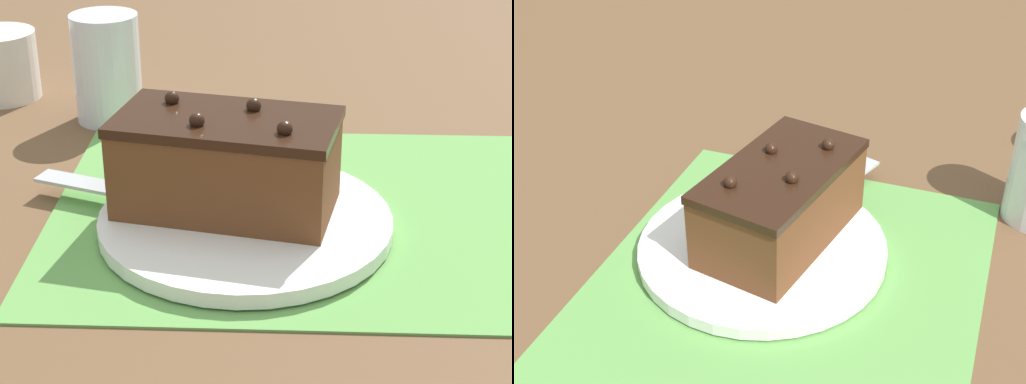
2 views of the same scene
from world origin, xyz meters
TOP-DOWN VIEW (x-y plane):
  - ground_plane at (0.00, 0.00)m, footprint 3.00×3.00m
  - placemat_woven at (0.00, 0.00)m, footprint 0.46×0.34m
  - cake_plate at (0.07, 0.03)m, footprint 0.23×0.23m
  - chocolate_cake at (0.08, 0.02)m, footprint 0.19×0.13m
  - serving_knife at (0.10, 0.03)m, footprint 0.23×0.10m
  - drinking_glass at (0.22, -0.21)m, footprint 0.07×0.07m

SIDE VIEW (x-z plane):
  - ground_plane at x=0.00m, z-range 0.00..0.00m
  - placemat_woven at x=0.00m, z-range 0.00..0.00m
  - cake_plate at x=0.07m, z-range 0.00..0.02m
  - serving_knife at x=0.10m, z-range 0.01..0.03m
  - chocolate_cake at x=0.08m, z-range 0.01..0.10m
  - drinking_glass at x=0.22m, z-range 0.00..0.11m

